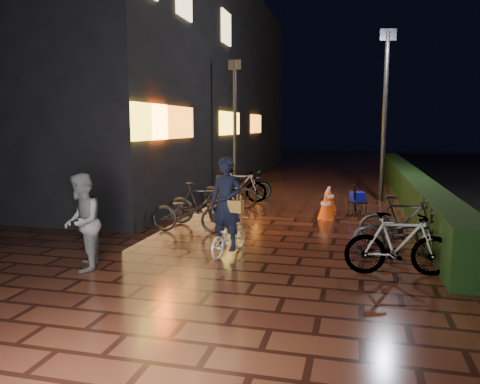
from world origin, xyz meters
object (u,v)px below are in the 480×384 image
(traffic_barrier, at_px, (327,202))
(bystander_person, at_px, (82,222))
(cart_assembly, at_px, (357,198))
(cyclist, at_px, (227,219))

(traffic_barrier, bearing_deg, bystander_person, -121.43)
(bystander_person, bearing_deg, traffic_barrier, 124.43)
(traffic_barrier, relative_size, cart_assembly, 1.93)
(cart_assembly, bearing_deg, cyclist, -116.40)
(bystander_person, xyz_separation_m, cart_assembly, (4.64, 6.48, -0.38))
(traffic_barrier, height_order, cart_assembly, cart_assembly)
(bystander_person, xyz_separation_m, traffic_barrier, (3.82, 6.25, -0.50))
(cyclist, xyz_separation_m, traffic_barrier, (1.64, 4.71, -0.36))
(bystander_person, height_order, traffic_barrier, bystander_person)
(cart_assembly, bearing_deg, bystander_person, -125.59)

